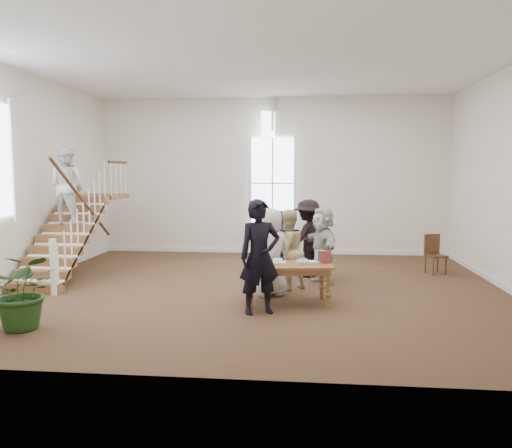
# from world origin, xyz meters

# --- Properties ---
(ground) EXTENTS (10.00, 10.00, 0.00)m
(ground) POSITION_xyz_m (0.00, 0.00, 0.00)
(ground) COLOR #412A19
(ground) RESTS_ON ground
(room_shell) EXTENTS (10.49, 10.00, 10.00)m
(room_shell) POSITION_xyz_m (-0.00, 4.39, 0.40)
(room_shell) COLOR silver
(room_shell) RESTS_ON ground
(staircase) EXTENTS (1.10, 4.10, 2.92)m
(staircase) POSITION_xyz_m (-4.34, 0.75, 1.62)
(staircase) COLOR brown
(staircase) RESTS_ON ground
(library_table) EXTENTS (1.65, 1.00, 0.79)m
(library_table) POSITION_xyz_m (0.63, -1.11, 0.65)
(library_table) COLOR brown
(library_table) RESTS_ON ground
(police_officer) EXTENTS (0.83, 0.70, 1.93)m
(police_officer) POSITION_xyz_m (0.21, -1.77, 0.96)
(police_officer) COLOR black
(police_officer) RESTS_ON ground
(elderly_woman) EXTENTS (0.99, 0.87, 1.70)m
(elderly_woman) POSITION_xyz_m (0.31, -0.52, 0.85)
(elderly_woman) COLOR silver
(elderly_woman) RESTS_ON ground
(person_yellow) EXTENTS (1.00, 0.98, 1.63)m
(person_yellow) POSITION_xyz_m (0.61, -0.02, 0.81)
(person_yellow) COLOR tan
(person_yellow) RESTS_ON ground
(woman_cluster_a) EXTENTS (0.69, 0.98, 1.54)m
(woman_cluster_a) POSITION_xyz_m (0.43, 0.83, 0.77)
(woman_cluster_a) COLOR navy
(woman_cluster_a) RESTS_ON ground
(woman_cluster_b) EXTENTS (1.23, 1.29, 1.76)m
(woman_cluster_b) POSITION_xyz_m (1.03, 1.28, 0.88)
(woman_cluster_b) COLOR black
(woman_cluster_b) RESTS_ON ground
(woman_cluster_c) EXTENTS (1.04, 1.59, 1.64)m
(woman_cluster_c) POSITION_xyz_m (1.33, 0.63, 0.82)
(woman_cluster_c) COLOR #BCB6A9
(woman_cluster_c) RESTS_ON ground
(floor_plant) EXTENTS (1.24, 1.14, 1.17)m
(floor_plant) POSITION_xyz_m (-3.26, -2.98, 0.58)
(floor_plant) COLOR #1A3812
(floor_plant) RESTS_ON ground
(side_chair) EXTENTS (0.51, 0.51, 0.92)m
(side_chair) POSITION_xyz_m (3.97, 1.94, 0.51)
(side_chair) COLOR #3B2410
(side_chair) RESTS_ON ground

